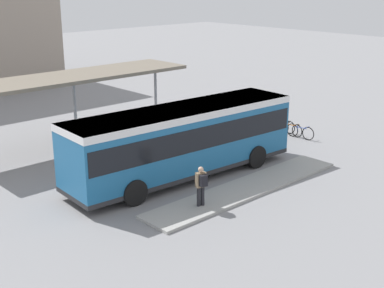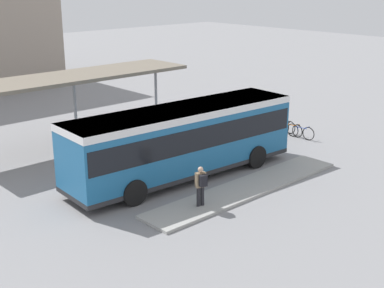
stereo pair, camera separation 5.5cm
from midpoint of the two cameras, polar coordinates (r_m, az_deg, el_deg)
ground_plane at (r=24.02m, az=-1.03°, el=-3.51°), size 120.00×120.00×0.00m
curb_island at (r=22.72m, az=5.76°, el=-4.70°), size 10.31×1.80×0.12m
city_bus at (r=23.43m, az=-1.03°, el=0.72°), size 11.13×3.23×3.16m
pedestrian_waiting at (r=20.43m, az=0.92°, el=-4.28°), size 0.43×0.47×1.59m
bicycle_blue at (r=30.15m, az=11.41°, el=1.31°), size 0.48×1.77×0.76m
bicycle_orange at (r=30.62m, az=10.39°, el=1.61°), size 0.48×1.74×0.75m
bicycle_white at (r=31.20m, az=9.53°, el=1.97°), size 0.48×1.79×0.77m
bicycle_green at (r=31.63m, az=8.48°, el=2.22°), size 0.48×1.75×0.75m
station_shelter at (r=28.33m, az=-12.64°, el=6.89°), size 12.78×3.32×3.75m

